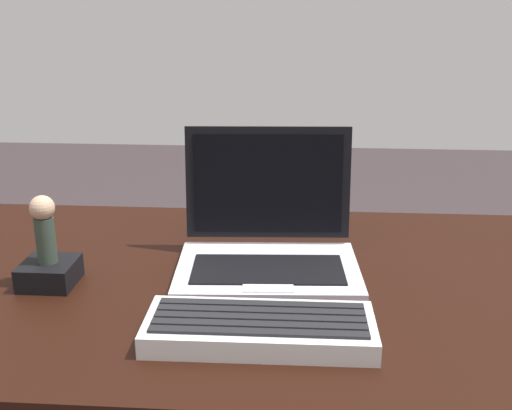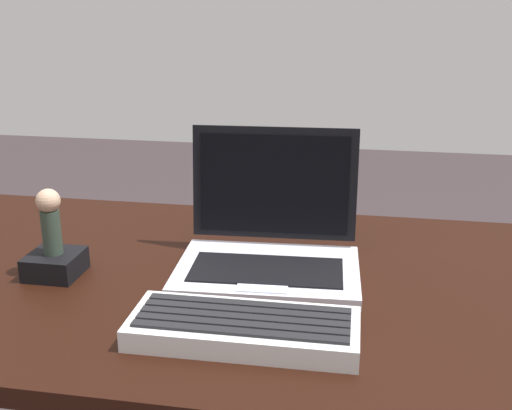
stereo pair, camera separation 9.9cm
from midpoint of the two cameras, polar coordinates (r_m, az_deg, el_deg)
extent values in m
cube|color=black|center=(1.03, 2.46, -7.51)|extent=(1.62, 0.70, 0.03)
cube|color=silver|center=(1.03, 3.83, -6.15)|extent=(0.31, 0.23, 0.02)
cube|color=black|center=(1.01, 3.80, -5.98)|extent=(0.25, 0.13, 0.00)
cube|color=silver|center=(0.95, 3.57, -7.63)|extent=(0.08, 0.04, 0.00)
cube|color=black|center=(1.09, 4.29, 1.97)|extent=(0.29, 0.04, 0.20)
cube|color=black|center=(1.09, 4.28, 1.86)|extent=(0.26, 0.03, 0.17)
cube|color=silver|center=(1.09, 4.25, 0.76)|extent=(0.24, 0.02, 0.01)
cube|color=silver|center=(0.85, 2.27, -11.34)|extent=(0.31, 0.12, 0.03)
cube|color=black|center=(0.81, 1.94, -11.61)|extent=(0.28, 0.02, 0.00)
cube|color=black|center=(0.82, 2.12, -10.95)|extent=(0.28, 0.02, 0.00)
cube|color=black|center=(0.84, 2.29, -10.31)|extent=(0.28, 0.02, 0.00)
cube|color=black|center=(0.86, 2.45, -9.70)|extent=(0.28, 0.02, 0.00)
cube|color=black|center=(0.87, 2.61, -9.11)|extent=(0.28, 0.02, 0.00)
cube|color=black|center=(1.07, -15.38, -5.30)|extent=(0.08, 0.08, 0.04)
cylinder|color=#2F3C31|center=(1.05, -15.64, -2.46)|extent=(0.03, 0.03, 0.07)
sphere|color=tan|center=(1.03, -15.90, 0.33)|extent=(0.04, 0.04, 0.04)
camera|label=1|loc=(0.05, -87.14, 0.95)|focal=43.77mm
camera|label=2|loc=(0.05, 92.86, -0.95)|focal=43.77mm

